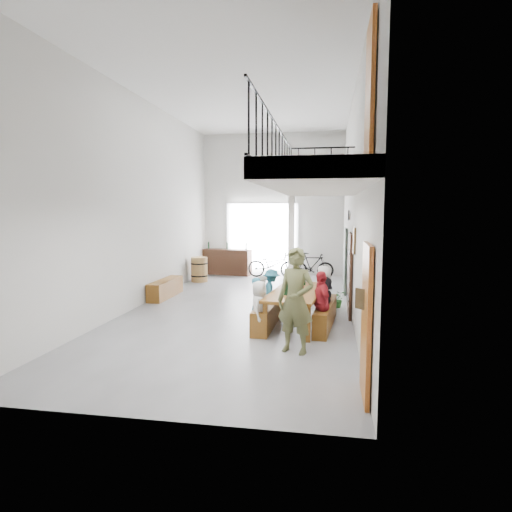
% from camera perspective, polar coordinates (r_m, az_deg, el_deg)
% --- Properties ---
extents(floor, '(12.00, 12.00, 0.00)m').
position_cam_1_polar(floor, '(11.18, -1.87, -6.99)').
color(floor, slate).
rests_on(floor, ground).
extents(room_walls, '(12.00, 12.00, 12.00)m').
position_cam_1_polar(room_walls, '(10.94, -1.93, 11.46)').
color(room_walls, silver).
rests_on(room_walls, ground).
extents(gateway_portal, '(2.80, 0.08, 2.80)m').
position_cam_1_polar(gateway_portal, '(16.85, 0.81, 2.26)').
color(gateway_portal, white).
rests_on(gateway_portal, ground).
extents(right_wall_decor, '(0.07, 8.28, 5.07)m').
position_cam_1_polar(right_wall_decor, '(8.85, 12.97, 0.81)').
color(right_wall_decor, '#AD5F1B').
rests_on(right_wall_decor, ground).
extents(balcony, '(1.52, 5.62, 4.00)m').
position_cam_1_polar(balcony, '(7.56, 8.20, 9.28)').
color(balcony, white).
rests_on(balcony, ground).
extents(tasting_table, '(1.29, 2.59, 0.79)m').
position_cam_1_polar(tasting_table, '(9.41, 5.45, -5.12)').
color(tasting_table, brown).
rests_on(tasting_table, ground).
extents(bench_inner, '(0.44, 2.21, 0.51)m').
position_cam_1_polar(bench_inner, '(9.58, 1.61, -7.67)').
color(bench_inner, brown).
rests_on(bench_inner, ground).
extents(bench_wall, '(0.51, 2.25, 0.51)m').
position_cam_1_polar(bench_wall, '(9.55, 9.24, -7.77)').
color(bench_wall, brown).
rests_on(bench_wall, ground).
extents(tableware, '(0.40, 1.60, 0.35)m').
position_cam_1_polar(tableware, '(9.29, 5.46, -3.80)').
color(tableware, black).
rests_on(tableware, tasting_table).
extents(side_bench, '(0.43, 1.83, 0.51)m').
position_cam_1_polar(side_bench, '(12.82, -11.97, -4.25)').
color(side_bench, brown).
rests_on(side_bench, ground).
extents(oak_barrel, '(0.60, 0.60, 0.88)m').
position_cam_1_polar(oak_barrel, '(15.35, -7.57, -1.79)').
color(oak_barrel, olive).
rests_on(oak_barrel, ground).
extents(serving_counter, '(1.96, 0.82, 1.00)m').
position_cam_1_polar(serving_counter, '(16.91, -3.86, -0.80)').
color(serving_counter, '#371C10').
rests_on(serving_counter, ground).
extents(counter_bottles, '(1.64, 0.33, 0.28)m').
position_cam_1_polar(counter_bottles, '(16.85, -3.87, 1.37)').
color(counter_bottles, black).
rests_on(counter_bottles, serving_counter).
extents(guest_left_a, '(0.41, 0.58, 1.13)m').
position_cam_1_polar(guest_left_a, '(8.70, 0.43, -7.00)').
color(guest_left_a, silver).
rests_on(guest_left_a, ground).
extents(guest_left_b, '(0.27, 0.40, 1.10)m').
position_cam_1_polar(guest_left_b, '(9.30, 0.22, -6.23)').
color(guest_left_b, '#276B82').
rests_on(guest_left_b, ground).
extents(guest_left_c, '(0.40, 0.51, 1.05)m').
position_cam_1_polar(guest_left_c, '(9.86, 0.89, -5.64)').
color(guest_left_c, silver).
rests_on(guest_left_c, ground).
extents(guest_left_d, '(0.55, 0.79, 1.12)m').
position_cam_1_polar(guest_left_d, '(10.40, 2.06, -4.83)').
color(guest_left_d, '#276B82').
rests_on(guest_left_d, ground).
extents(guest_right_a, '(0.58, 0.84, 1.32)m').
position_cam_1_polar(guest_right_a, '(8.82, 8.65, -6.24)').
color(guest_right_a, maroon).
rests_on(guest_right_a, ground).
extents(guest_right_b, '(0.64, 1.08, 1.11)m').
position_cam_1_polar(guest_right_b, '(9.49, 9.14, -6.01)').
color(guest_right_b, black).
rests_on(guest_right_b, ground).
extents(guest_right_c, '(0.43, 0.63, 1.26)m').
position_cam_1_polar(guest_right_c, '(10.11, 9.02, -4.83)').
color(guest_right_c, silver).
rests_on(guest_right_c, ground).
extents(host_standing, '(0.80, 0.66, 1.89)m').
position_cam_1_polar(host_standing, '(7.65, 5.31, -5.94)').
color(host_standing, '#4F522E').
rests_on(host_standing, ground).
extents(potted_plant, '(0.42, 0.36, 0.45)m').
position_cam_1_polar(potted_plant, '(11.42, 10.85, -5.66)').
color(potted_plant, '#1C4F17').
rests_on(potted_plant, ground).
extents(bicycle_near, '(1.92, 0.75, 0.99)m').
position_cam_1_polar(bicycle_near, '(16.15, 2.22, -1.14)').
color(bicycle_near, black).
rests_on(bicycle_near, ground).
extents(bicycle_far, '(1.62, 0.53, 0.96)m').
position_cam_1_polar(bicycle_far, '(16.08, 7.50, -1.28)').
color(bicycle_far, black).
rests_on(bicycle_far, ground).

